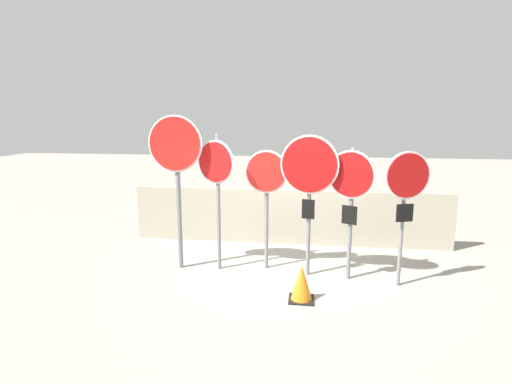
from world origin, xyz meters
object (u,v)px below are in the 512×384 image
Objects in this scene: stop_sign_1 at (216,175)px; traffic_cone_0 at (302,283)px; stop_sign_2 at (266,183)px; stop_sign_5 at (406,188)px; stop_sign_4 at (351,188)px; stop_sign_0 at (176,161)px; stop_sign_3 at (309,176)px.

stop_sign_1 is 4.45× the size of traffic_cone_0.
traffic_cone_0 is (1.49, -1.00, -1.43)m from stop_sign_1.
stop_sign_5 is (2.19, -0.46, 0.05)m from stop_sign_2.
stop_sign_1 is 1.10× the size of stop_sign_5.
stop_sign_4 is 1.71m from traffic_cone_0.
traffic_cone_0 is at bearing -19.76° from stop_sign_0.
stop_sign_0 is 5.03× the size of traffic_cone_0.
stop_sign_4 is (0.66, -0.07, -0.18)m from stop_sign_3.
stop_sign_4 is (2.90, -0.09, -0.38)m from stop_sign_0.
stop_sign_3 is (1.56, -0.07, 0.02)m from stop_sign_1.
stop_sign_0 is 1.25× the size of stop_sign_5.
stop_sign_1 is at bearing -167.02° from stop_sign_2.
stop_sign_2 reaches higher than traffic_cone_0.
stop_sign_3 is 1.09× the size of stop_sign_4.
stop_sign_0 is at bearing 157.50° from stop_sign_5.
stop_sign_1 is 1.00× the size of stop_sign_3.
stop_sign_1 reaches higher than stop_sign_4.
stop_sign_5 is 2.14m from traffic_cone_0.
stop_sign_3 is at bearing 21.80° from stop_sign_1.
traffic_cone_0 is (-1.54, -0.69, -1.32)m from stop_sign_5.
stop_sign_5 is (3.03, -0.31, -0.11)m from stop_sign_1.
stop_sign_3 reaches higher than stop_sign_2.
stop_sign_2 is 1.84m from traffic_cone_0.
stop_sign_0 is at bearing -151.87° from stop_sign_1.
stop_sign_5 is (3.71, -0.26, -0.34)m from stop_sign_0.
stop_sign_1 is 1.56m from stop_sign_3.
stop_sign_0 reaches higher than stop_sign_4.
stop_sign_2 is (0.84, 0.16, -0.16)m from stop_sign_1.
traffic_cone_0 is at bearing -104.91° from stop_sign_4.
stop_sign_1 reaches higher than stop_sign_3.
stop_sign_5 is at bearing -9.55° from stop_sign_2.
stop_sign_5 is 4.03× the size of traffic_cone_0.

